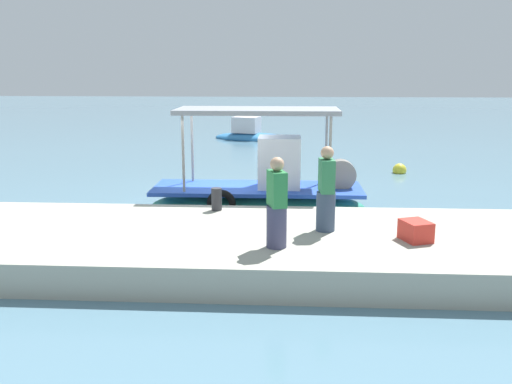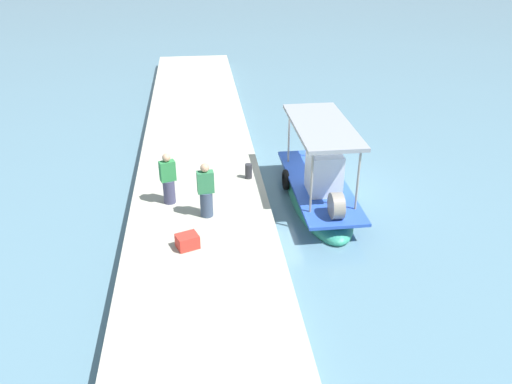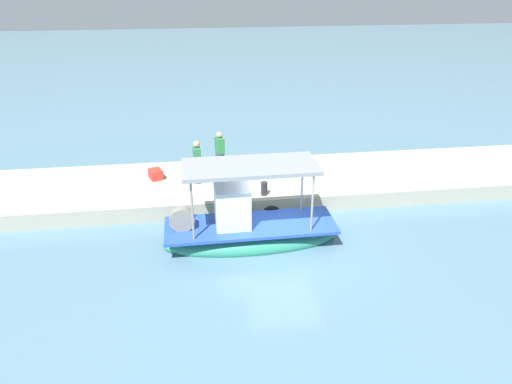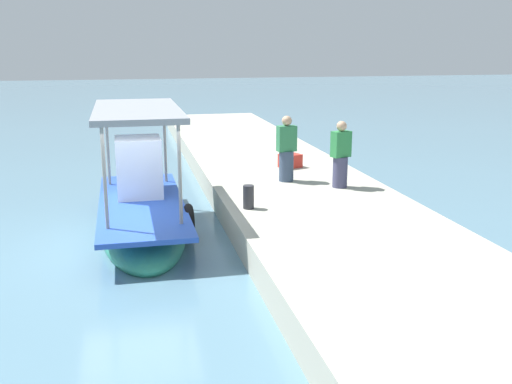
{
  "view_description": "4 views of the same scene",
  "coord_description": "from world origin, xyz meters",
  "px_view_note": "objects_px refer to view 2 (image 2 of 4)",
  "views": [
    {
      "loc": [
        1.93,
        -14.86,
        3.81
      ],
      "look_at": [
        1.18,
        -2.49,
        1.05
      ],
      "focal_mm": 39.49,
      "sensor_mm": 36.0,
      "label": 1
    },
    {
      "loc": [
        16.22,
        -4.07,
        8.48
      ],
      "look_at": [
        1.63,
        -2.36,
        0.77
      ],
      "focal_mm": 36.54,
      "sensor_mm": 36.0,
      "label": 2
    },
    {
      "loc": [
        2.79,
        13.56,
        8.37
      ],
      "look_at": [
        0.71,
        -1.49,
        1.21
      ],
      "focal_mm": 34.06,
      "sensor_mm": 36.0,
      "label": 3
    },
    {
      "loc": [
        -11.81,
        0.05,
        4.1
      ],
      "look_at": [
        0.88,
        -2.76,
        0.81
      ],
      "focal_mm": 41.39,
      "sensor_mm": 36.0,
      "label": 4
    }
  ],
  "objects_px": {
    "fisherman_by_crate": "(168,181)",
    "fisherman_near_bollard": "(206,193)",
    "main_fishing_boat": "(319,190)",
    "mooring_bollard": "(249,171)",
    "cargo_crate": "(187,241)"
  },
  "relations": [
    {
      "from": "main_fishing_boat",
      "to": "mooring_bollard",
      "type": "distance_m",
      "value": 2.46
    },
    {
      "from": "mooring_bollard",
      "to": "cargo_crate",
      "type": "relative_size",
      "value": 0.91
    },
    {
      "from": "fisherman_by_crate",
      "to": "fisherman_near_bollard",
      "type": "bearing_deg",
      "value": 49.83
    },
    {
      "from": "mooring_bollard",
      "to": "cargo_crate",
      "type": "distance_m",
      "value": 4.54
    },
    {
      "from": "main_fishing_boat",
      "to": "fisherman_by_crate",
      "type": "relative_size",
      "value": 3.5
    },
    {
      "from": "mooring_bollard",
      "to": "fisherman_near_bollard",
      "type": "bearing_deg",
      "value": -32.2
    },
    {
      "from": "fisherman_near_bollard",
      "to": "fisherman_by_crate",
      "type": "distance_m",
      "value": 1.47
    },
    {
      "from": "fisherman_near_bollard",
      "to": "fisherman_by_crate",
      "type": "bearing_deg",
      "value": -130.17
    },
    {
      "from": "mooring_bollard",
      "to": "cargo_crate",
      "type": "xyz_separation_m",
      "value": [
        4.04,
        -2.07,
        -0.07
      ]
    },
    {
      "from": "main_fishing_boat",
      "to": "fisherman_by_crate",
      "type": "distance_m",
      "value": 4.99
    },
    {
      "from": "main_fishing_boat",
      "to": "fisherman_near_bollard",
      "type": "xyz_separation_m",
      "value": [
        1.48,
        -3.76,
        0.9
      ]
    },
    {
      "from": "main_fishing_boat",
      "to": "fisherman_near_bollard",
      "type": "bearing_deg",
      "value": -68.48
    },
    {
      "from": "main_fishing_boat",
      "to": "fisherman_near_bollard",
      "type": "height_order",
      "value": "main_fishing_boat"
    },
    {
      "from": "mooring_bollard",
      "to": "fisherman_by_crate",
      "type": "bearing_deg",
      "value": -61.36
    },
    {
      "from": "cargo_crate",
      "to": "main_fishing_boat",
      "type": "bearing_deg",
      "value": 125.93
    }
  ]
}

